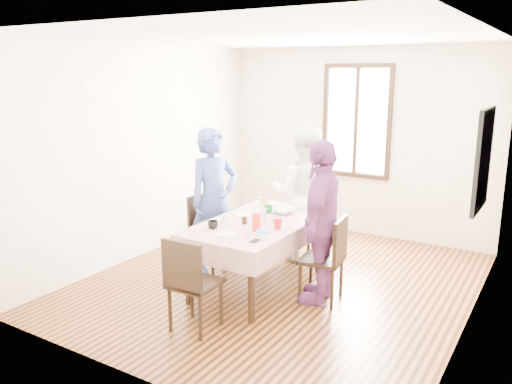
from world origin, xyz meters
TOP-DOWN VIEW (x-y plane):
  - ground at (0.00, 0.00)m, footprint 4.50×4.50m
  - back_wall at (0.00, 2.25)m, footprint 4.00×0.00m
  - right_wall at (2.00, 0.00)m, footprint 0.00×4.50m
  - window_frame at (0.00, 2.23)m, footprint 1.02×0.06m
  - window_pane at (0.00, 2.24)m, footprint 0.90×0.02m
  - art_poster at (1.98, 0.30)m, footprint 0.04×0.76m
  - dining_table at (-0.15, -0.25)m, footprint 0.88×1.63m
  - tablecloth at (-0.15, -0.25)m, footprint 1.00×1.75m
  - chair_left at (-0.88, -0.09)m, footprint 0.49×0.49m
  - chair_right at (0.59, -0.20)m, footprint 0.47×0.47m
  - chair_far at (-0.15, 0.88)m, footprint 0.45×0.45m
  - chair_near at (-0.15, -1.37)m, footprint 0.44×0.44m
  - person_left at (-0.86, -0.09)m, footprint 0.63×0.74m
  - person_far at (-0.15, 0.86)m, footprint 1.00×0.90m
  - person_right at (0.57, -0.20)m, footprint 0.59×1.06m
  - mug_black at (-0.41, -0.72)m, footprint 0.14×0.14m
  - mug_flag at (0.16, -0.37)m, footprint 0.14×0.14m
  - mug_green at (-0.24, 0.12)m, footprint 0.12×0.12m
  - serving_bowl at (-0.06, 0.17)m, footprint 0.28×0.28m
  - juice_carton at (0.02, -0.56)m, footprint 0.06×0.06m
  - butter_tub at (0.18, -0.72)m, footprint 0.13×0.13m
  - jam_jar at (-0.22, -0.41)m, footprint 0.06×0.06m
  - drinking_glass at (-0.42, -0.49)m, footprint 0.07×0.07m
  - smartphone at (0.17, -0.84)m, footprint 0.06×0.12m
  - flower_vase at (-0.12, -0.18)m, footprint 0.07×0.07m
  - plate_left at (-0.44, -0.12)m, footprint 0.20×0.20m
  - plate_far at (-0.12, 0.41)m, footprint 0.20×0.20m
  - plate_near at (-0.18, -0.83)m, footprint 0.20×0.20m
  - butter_lid at (0.18, -0.72)m, footprint 0.12×0.12m
  - flower_bunch at (-0.12, -0.18)m, footprint 0.09×0.09m

SIDE VIEW (x-z plane):
  - ground at x=0.00m, z-range 0.00..0.00m
  - dining_table at x=-0.15m, z-range 0.00..0.75m
  - chair_left at x=-0.88m, z-range 0.00..0.91m
  - chair_right at x=0.59m, z-range 0.00..0.91m
  - chair_far at x=-0.15m, z-range 0.00..0.91m
  - chair_near at x=-0.15m, z-range 0.00..0.91m
  - tablecloth at x=-0.15m, z-range 0.75..0.76m
  - smartphone at x=0.17m, z-range 0.76..0.77m
  - plate_left at x=-0.44m, z-range 0.76..0.77m
  - plate_far at x=-0.12m, z-range 0.76..0.77m
  - plate_near at x=-0.18m, z-range 0.76..0.77m
  - serving_bowl at x=-0.06m, z-range 0.76..0.82m
  - butter_tub at x=0.18m, z-range 0.76..0.83m
  - jam_jar at x=-0.22m, z-range 0.76..0.84m
  - mug_green at x=-0.24m, z-range 0.76..0.84m
  - mug_black at x=-0.41m, z-range 0.76..0.85m
  - mug_flag at x=0.16m, z-range 0.76..0.86m
  - drinking_glass at x=-0.42m, z-range 0.76..0.86m
  - flower_vase at x=-0.12m, z-range 0.76..0.90m
  - butter_lid at x=0.18m, z-range 0.83..0.84m
  - person_far at x=-0.15m, z-range 0.00..1.70m
  - person_right at x=0.57m, z-range 0.00..1.70m
  - juice_carton at x=0.02m, z-range 0.76..0.95m
  - person_left at x=-0.86m, z-range 0.00..1.72m
  - flower_bunch at x=-0.12m, z-range 0.90..1.00m
  - back_wall at x=0.00m, z-range -0.65..3.35m
  - right_wall at x=2.00m, z-range -0.90..3.60m
  - art_poster at x=1.98m, z-range 1.07..2.03m
  - window_frame at x=0.00m, z-range 0.84..2.46m
  - window_pane at x=0.00m, z-range 0.90..2.40m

